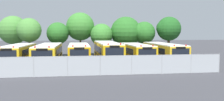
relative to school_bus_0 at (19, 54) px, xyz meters
The scene contains 16 objects.
ground_plane 9.23m from the school_bus_0, ahead, with size 160.00×160.00×0.00m, color #38383D.
school_bus_0 is the anchor object (origin of this frame).
school_bus_1 3.56m from the school_bus_0, ahead, with size 2.66×11.30×2.57m.
school_bus_2 7.24m from the school_bus_0, ahead, with size 2.57×9.61×2.58m.
school_bus_3 10.88m from the school_bus_0, ahead, with size 2.64×11.55×2.80m.
school_bus_4 14.62m from the school_bus_0, ahead, with size 2.80×9.59×2.54m.
school_bus_5 18.33m from the school_bus_0, ahead, with size 2.61×10.96×2.58m.
tree_0 10.86m from the school_bus_0, 106.11° to the left, with size 4.55×4.55×6.54m.
tree_1 8.04m from the school_bus_0, 91.98° to the left, with size 3.72×3.66×6.07m.
tree_2 10.31m from the school_bus_0, 66.47° to the left, with size 3.55×3.55×5.53m.
tree_3 13.09m from the school_bus_0, 53.76° to the left, with size 4.67×4.67×7.20m.
tree_4 14.21m from the school_bus_0, 38.95° to the left, with size 3.68×3.68×5.32m.
tree_5 17.94m from the school_bus_0, 31.33° to the left, with size 5.08×5.08×6.52m.
tree_6 19.77m from the school_bus_0, 24.87° to the left, with size 3.90×3.66×5.67m.
tree_7 23.21m from the school_bus_0, 18.92° to the left, with size 4.07×3.94×6.46m.
chainlink_fence 12.57m from the school_bus_0, 43.52° to the right, with size 23.54×0.07×1.85m.
Camera 1 is at (-2.06, -30.59, 4.03)m, focal length 38.76 mm.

